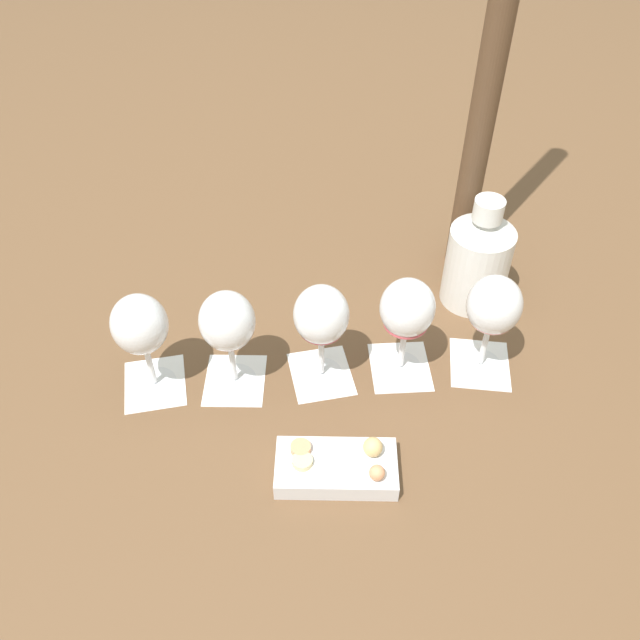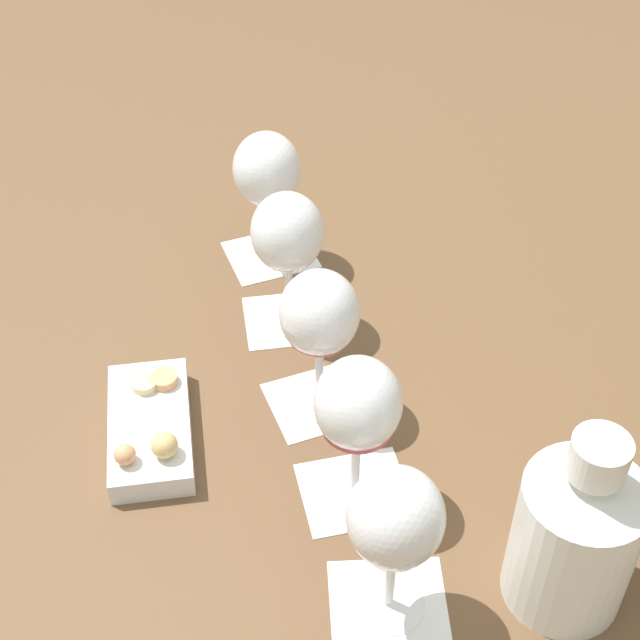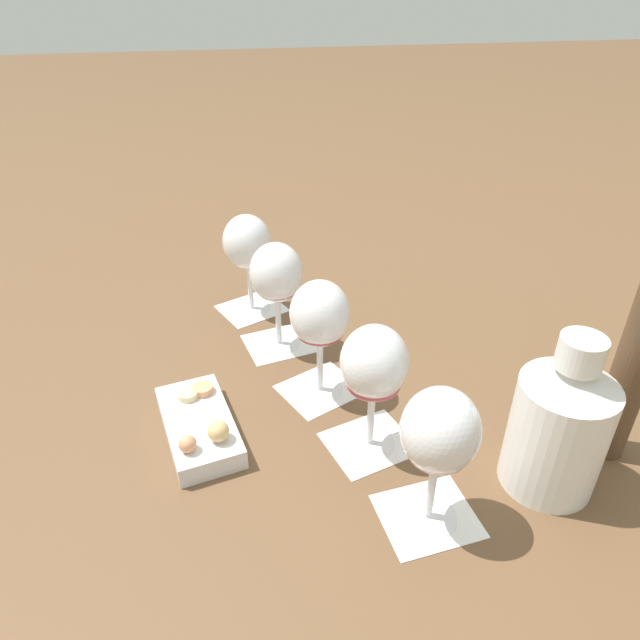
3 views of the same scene
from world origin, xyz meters
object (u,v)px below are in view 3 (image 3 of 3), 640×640
Objects in this scene: wine_glass_2 at (323,320)px; ceramic_vase at (560,424)px; wine_glass_1 at (374,368)px; wine_glass_0 at (439,436)px; wine_glass_3 at (276,278)px; wine_glass_4 at (247,247)px; snack_dish at (199,425)px.

wine_glass_2 is 0.86× the size of ceramic_vase.
ceramic_vase reaches higher than wine_glass_1.
wine_glass_0 is at bearing 99.35° from ceramic_vase.
wine_glass_1 is 0.86× the size of ceramic_vase.
wine_glass_3 is (0.26, 0.09, -0.00)m from wine_glass_1.
wine_glass_4 is 0.98× the size of snack_dish.
wine_glass_1 is 0.27m from wine_glass_3.
wine_glass_0 and wine_glass_3 have the same top height.
ceramic_vase is at bearing -80.65° from wine_glass_0.
ceramic_vase reaches higher than wine_glass_3.
wine_glass_0 is at bearing -164.44° from wine_glass_1.
wine_glass_4 is at bearing 33.71° from ceramic_vase.
wine_glass_3 is at bearing -163.97° from wine_glass_4.
wine_glass_1 is at bearing -162.02° from wine_glass_4.
wine_glass_3 is 1.00× the size of wine_glass_4.
wine_glass_3 is at bearing 17.81° from wine_glass_0.
wine_glass_0 is 1.00× the size of wine_glass_2.
wine_glass_1 is at bearing 15.56° from wine_glass_0.
snack_dish is at bearing 145.84° from wine_glass_3.
wine_glass_2 is at bearing -71.83° from snack_dish.
wine_glass_2 is 0.33m from ceramic_vase.
wine_glass_0 and wine_glass_1 have the same top height.
wine_glass_1 and wine_glass_2 have the same top height.
wine_glass_2 is at bearing -160.63° from wine_glass_3.
wine_glass_0 is 0.17m from ceramic_vase.
snack_dish is at bearing 54.01° from wine_glass_0.
wine_glass_1 is 1.00× the size of wine_glass_2.
wine_glass_4 is (0.26, 0.08, 0.00)m from wine_glass_2.
wine_glass_4 is at bearing -17.05° from snack_dish.
wine_glass_4 reaches higher than snack_dish.
wine_glass_0 is 0.86× the size of ceramic_vase.
ceramic_vase is at bearing -141.40° from wine_glass_3.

